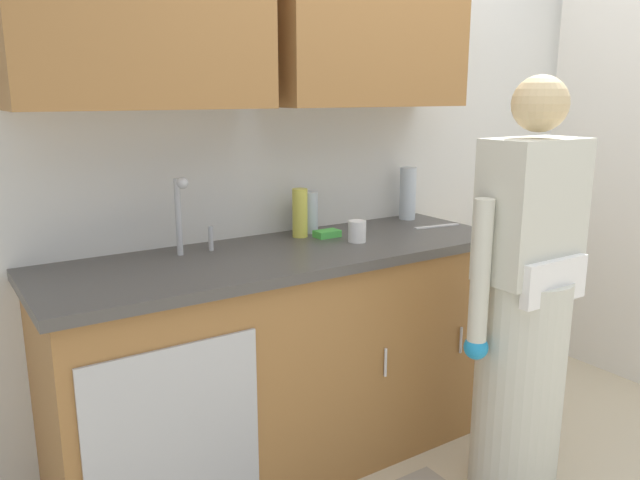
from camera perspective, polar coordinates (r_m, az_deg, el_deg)
kitchen_wall_with_uppers at (r=2.92m, az=0.78°, el=11.67°), size 4.80×0.44×2.70m
closet_door_panel at (r=3.73m, az=27.02°, el=4.02°), size 0.04×1.10×2.10m
counter_cabinet at (r=2.68m, az=-3.16°, el=-11.12°), size 1.90×0.62×0.90m
countertop at (r=2.53m, az=-3.25°, el=-1.33°), size 1.96×0.66×0.04m
sink at (r=2.38m, az=-10.51°, el=-2.28°), size 0.50×0.36×0.35m
person_at_sink at (r=2.52m, az=18.07°, el=-7.46°), size 0.55×0.34×1.62m
bottle_cleaner_spray at (r=2.72m, az=-1.85°, el=2.49°), size 0.07×0.07×0.21m
bottle_water_tall at (r=2.81m, az=-0.99°, el=2.55°), size 0.08×0.08×0.19m
bottle_soap at (r=3.14m, az=8.02°, el=4.24°), size 0.08×0.08×0.26m
cup_by_sink at (r=2.65m, az=3.41°, el=0.80°), size 0.08×0.08×0.09m
knife_on_counter at (r=3.00m, az=10.61°, el=1.25°), size 0.24×0.06×0.01m
sponge at (r=2.74m, az=0.65°, el=0.58°), size 0.11×0.07×0.03m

